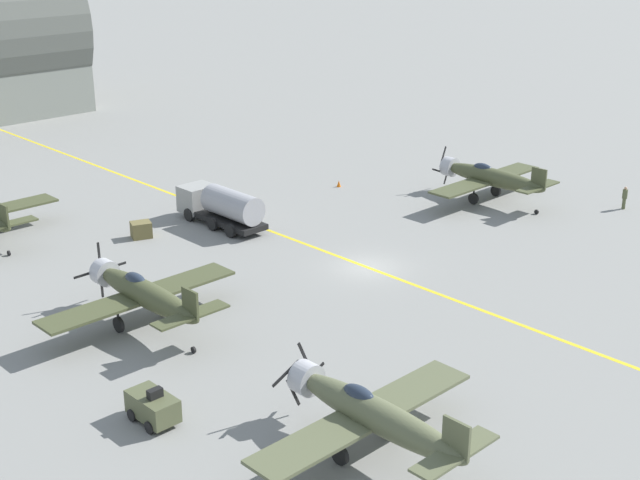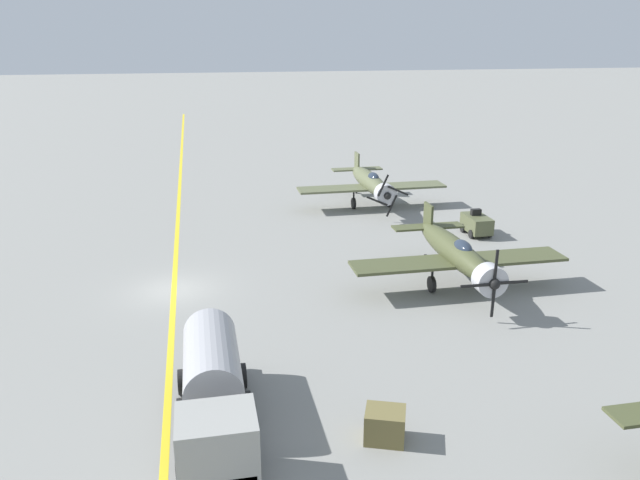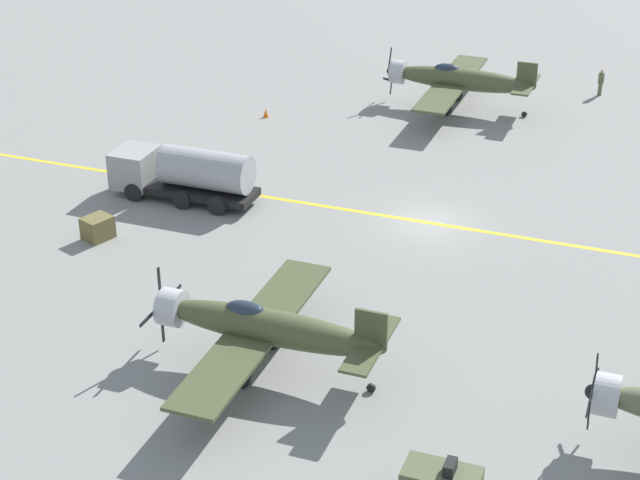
% 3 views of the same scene
% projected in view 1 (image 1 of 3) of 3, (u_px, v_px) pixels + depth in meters
% --- Properties ---
extents(ground_plane, '(400.00, 400.00, 0.00)m').
position_uv_depth(ground_plane, '(367.00, 267.00, 58.53)').
color(ground_plane, gray).
extents(taxiway_stripe, '(0.30, 160.00, 0.01)m').
position_uv_depth(taxiway_stripe, '(367.00, 267.00, 58.53)').
color(taxiway_stripe, yellow).
rests_on(taxiway_stripe, ground).
extents(airplane_mid_right, '(12.00, 9.98, 3.70)m').
position_uv_depth(airplane_mid_right, '(490.00, 177.00, 71.10)').
color(airplane_mid_right, '#4A4F30').
rests_on(airplane_mid_right, ground).
extents(airplane_near_left, '(12.00, 9.98, 3.68)m').
position_uv_depth(airplane_near_left, '(371.00, 413.00, 37.86)').
color(airplane_near_left, '#5A5F41').
rests_on(airplane_near_left, ground).
extents(airplane_mid_left, '(12.00, 9.98, 3.80)m').
position_uv_depth(airplane_mid_left, '(143.00, 293.00, 49.65)').
color(airplane_mid_left, '#464C2D').
rests_on(airplane_mid_left, ground).
extents(fuel_tanker, '(2.67, 8.00, 2.98)m').
position_uv_depth(fuel_tanker, '(221.00, 206.00, 65.81)').
color(fuel_tanker, black).
rests_on(fuel_tanker, ground).
extents(tow_tractor, '(1.57, 2.60, 1.79)m').
position_uv_depth(tow_tractor, '(153.00, 406.00, 40.70)').
color(tow_tractor, '#515638').
rests_on(tow_tractor, ground).
extents(ground_crew_walking, '(0.40, 0.40, 1.81)m').
position_uv_depth(ground_crew_walking, '(625.00, 197.00, 69.57)').
color(ground_crew_walking, '#515638').
rests_on(ground_crew_walking, ground).
extents(supply_crate_by_tanker, '(1.71, 1.57, 1.16)m').
position_uv_depth(supply_crate_by_tanker, '(141.00, 230.00, 63.66)').
color(supply_crate_by_tanker, brown).
rests_on(supply_crate_by_tanker, ground).
extents(traffic_cone, '(0.36, 0.36, 0.55)m').
position_uv_depth(traffic_cone, '(339.00, 184.00, 75.37)').
color(traffic_cone, orange).
rests_on(traffic_cone, ground).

